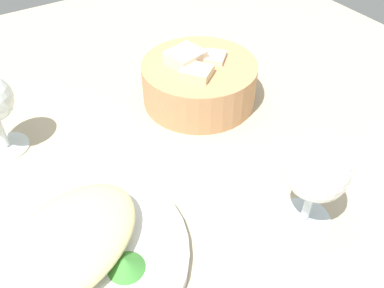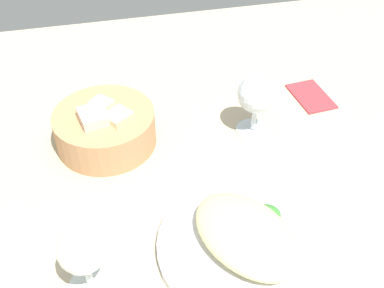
# 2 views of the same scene
# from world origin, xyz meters

# --- Properties ---
(ground_plane) EXTENTS (1.40, 1.40, 0.02)m
(ground_plane) POSITION_xyz_m (0.00, 0.00, -0.01)
(ground_plane) COLOR tan
(plate) EXTENTS (0.27, 0.27, 0.01)m
(plate) POSITION_xyz_m (-0.10, -0.01, 0.01)
(plate) COLOR silver
(plate) RESTS_ON ground_plane
(omelette) EXTENTS (0.22, 0.20, 0.04)m
(omelette) POSITION_xyz_m (-0.10, -0.01, 0.03)
(omelette) COLOR beige
(omelette) RESTS_ON plate
(lettuce_garnish) EXTENTS (0.04, 0.04, 0.02)m
(lettuce_garnish) POSITION_xyz_m (-0.05, -0.06, 0.02)
(lettuce_garnish) COLOR #3D8834
(lettuce_garnish) RESTS_ON plate
(bread_basket) EXTENTS (0.19, 0.19, 0.09)m
(bread_basket) POSITION_xyz_m (0.20, 0.18, 0.04)
(bread_basket) COLOR tan
(bread_basket) RESTS_ON ground_plane
(wine_glass_near) EXTENTS (0.07, 0.07, 0.13)m
(wine_glass_near) POSITION_xyz_m (0.17, -0.11, 0.08)
(wine_glass_near) COLOR silver
(wine_glass_near) RESTS_ON ground_plane
(wine_glass_far) EXTENTS (0.07, 0.07, 0.12)m
(wine_glass_far) POSITION_xyz_m (-0.11, 0.23, 0.08)
(wine_glass_far) COLOR silver
(wine_glass_far) RESTS_ON ground_plane
(folded_napkin) EXTENTS (0.12, 0.08, 0.01)m
(folded_napkin) POSITION_xyz_m (0.25, -0.27, 0.00)
(folded_napkin) COLOR #CC333A
(folded_napkin) RESTS_ON ground_plane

